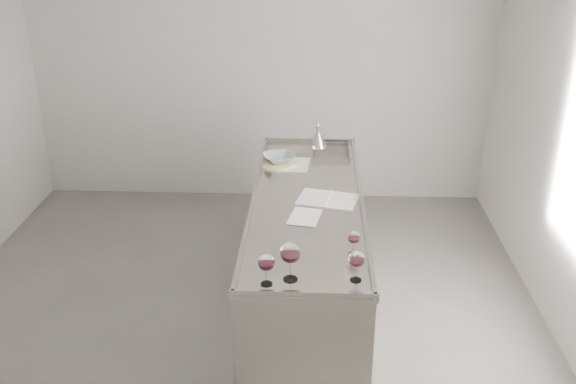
{
  "coord_description": "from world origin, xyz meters",
  "views": [
    {
      "loc": [
        0.54,
        -3.68,
        2.76
      ],
      "look_at": [
        0.37,
        0.25,
        1.02
      ],
      "focal_mm": 40.0,
      "sensor_mm": 36.0,
      "label": 1
    }
  ],
  "objects_px": {
    "wine_glass_left": "(266,263)",
    "wine_glass_right": "(357,260)",
    "wine_glass_middle": "(290,254)",
    "notebook": "(328,199)",
    "wine_funnel": "(318,139)",
    "ceramic_bowl": "(279,158)",
    "counter": "(307,260)",
    "wine_glass_small": "(354,238)"
  },
  "relations": [
    {
      "from": "wine_glass_right",
      "to": "notebook",
      "type": "height_order",
      "value": "wine_glass_right"
    },
    {
      "from": "counter",
      "to": "wine_glass_left",
      "type": "bearing_deg",
      "value": -100.41
    },
    {
      "from": "wine_glass_left",
      "to": "wine_glass_middle",
      "type": "distance_m",
      "value": 0.14
    },
    {
      "from": "wine_glass_middle",
      "to": "wine_glass_right",
      "type": "height_order",
      "value": "wine_glass_middle"
    },
    {
      "from": "wine_glass_left",
      "to": "wine_glass_middle",
      "type": "height_order",
      "value": "wine_glass_middle"
    },
    {
      "from": "counter",
      "to": "wine_funnel",
      "type": "relative_size",
      "value": 10.98
    },
    {
      "from": "counter",
      "to": "notebook",
      "type": "distance_m",
      "value": 0.49
    },
    {
      "from": "wine_glass_left",
      "to": "wine_glass_right",
      "type": "distance_m",
      "value": 0.48
    },
    {
      "from": "counter",
      "to": "wine_glass_middle",
      "type": "distance_m",
      "value": 1.21
    },
    {
      "from": "ceramic_bowl",
      "to": "wine_funnel",
      "type": "height_order",
      "value": "wine_funnel"
    },
    {
      "from": "wine_glass_left",
      "to": "wine_funnel",
      "type": "xyz_separation_m",
      "value": [
        0.27,
        2.16,
        -0.06
      ]
    },
    {
      "from": "wine_glass_small",
      "to": "wine_funnel",
      "type": "relative_size",
      "value": 0.69
    },
    {
      "from": "wine_glass_left",
      "to": "wine_glass_right",
      "type": "relative_size",
      "value": 1.01
    },
    {
      "from": "wine_glass_right",
      "to": "notebook",
      "type": "relative_size",
      "value": 0.4
    },
    {
      "from": "wine_glass_left",
      "to": "wine_glass_right",
      "type": "xyz_separation_m",
      "value": [
        0.47,
        0.06,
        -0.0
      ]
    },
    {
      "from": "counter",
      "to": "ceramic_bowl",
      "type": "bearing_deg",
      "value": 109.1
    },
    {
      "from": "wine_glass_right",
      "to": "wine_funnel",
      "type": "bearing_deg",
      "value": 95.53
    },
    {
      "from": "counter",
      "to": "wine_glass_left",
      "type": "xyz_separation_m",
      "value": [
        -0.2,
        -1.08,
        0.6
      ]
    },
    {
      "from": "wine_glass_right",
      "to": "notebook",
      "type": "xyz_separation_m",
      "value": [
        -0.13,
        1.02,
        -0.12
      ]
    },
    {
      "from": "wine_glass_right",
      "to": "ceramic_bowl",
      "type": "height_order",
      "value": "wine_glass_right"
    },
    {
      "from": "wine_funnel",
      "to": "ceramic_bowl",
      "type": "bearing_deg",
      "value": -126.24
    },
    {
      "from": "wine_glass_right",
      "to": "wine_funnel",
      "type": "xyz_separation_m",
      "value": [
        -0.2,
        2.1,
        -0.06
      ]
    },
    {
      "from": "wine_glass_middle",
      "to": "ceramic_bowl",
      "type": "height_order",
      "value": "wine_glass_middle"
    },
    {
      "from": "wine_glass_right",
      "to": "wine_glass_small",
      "type": "bearing_deg",
      "value": 90.0
    },
    {
      "from": "wine_glass_left",
      "to": "ceramic_bowl",
      "type": "distance_m",
      "value": 1.75
    },
    {
      "from": "notebook",
      "to": "ceramic_bowl",
      "type": "distance_m",
      "value": 0.76
    },
    {
      "from": "ceramic_bowl",
      "to": "wine_glass_left",
      "type": "bearing_deg",
      "value": -88.94
    },
    {
      "from": "wine_glass_left",
      "to": "wine_glass_small",
      "type": "distance_m",
      "value": 0.58
    },
    {
      "from": "wine_glass_left",
      "to": "wine_glass_middle",
      "type": "xyz_separation_m",
      "value": [
        0.12,
        0.05,
        0.03
      ]
    },
    {
      "from": "wine_glass_left",
      "to": "wine_glass_small",
      "type": "height_order",
      "value": "wine_glass_left"
    },
    {
      "from": "notebook",
      "to": "counter",
      "type": "bearing_deg",
      "value": -165.04
    },
    {
      "from": "wine_glass_small",
      "to": "wine_glass_left",
      "type": "bearing_deg",
      "value": -144.38
    },
    {
      "from": "wine_funnel",
      "to": "wine_glass_middle",
      "type": "bearing_deg",
      "value": -93.96
    },
    {
      "from": "wine_glass_small",
      "to": "wine_funnel",
      "type": "height_order",
      "value": "wine_funnel"
    },
    {
      "from": "notebook",
      "to": "wine_funnel",
      "type": "height_order",
      "value": "wine_funnel"
    },
    {
      "from": "notebook",
      "to": "wine_funnel",
      "type": "bearing_deg",
      "value": 107.18
    },
    {
      "from": "counter",
      "to": "wine_glass_middle",
      "type": "height_order",
      "value": "wine_glass_middle"
    },
    {
      "from": "wine_glass_left",
      "to": "notebook",
      "type": "bearing_deg",
      "value": 72.65
    },
    {
      "from": "wine_glass_left",
      "to": "wine_funnel",
      "type": "distance_m",
      "value": 2.18
    },
    {
      "from": "ceramic_bowl",
      "to": "counter",
      "type": "bearing_deg",
      "value": -70.9
    },
    {
      "from": "notebook",
      "to": "wine_funnel",
      "type": "distance_m",
      "value": 1.08
    },
    {
      "from": "wine_glass_middle",
      "to": "ceramic_bowl",
      "type": "distance_m",
      "value": 1.71
    }
  ]
}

